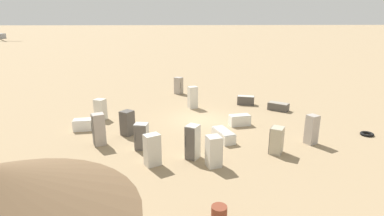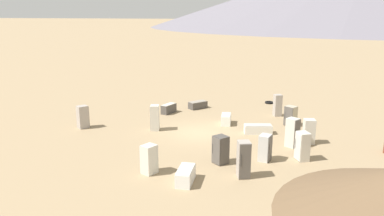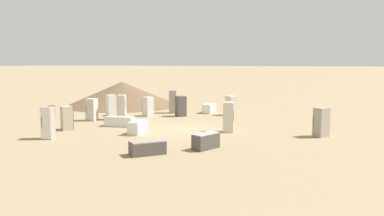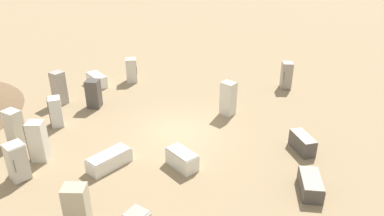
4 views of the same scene
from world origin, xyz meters
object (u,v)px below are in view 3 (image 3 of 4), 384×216
Objects in this scene: discarded_fridge_1 at (231,106)px; discarded_fridge_4 at (148,107)px; discarded_fridge_3 at (321,122)px; discarded_fridge_13 at (138,127)px; discarded_fridge_11 at (111,107)px; discarded_fridge_7 at (67,118)px; discarded_fridge_12 at (119,122)px; discarded_fridge_10 at (206,141)px; discarded_fridge_0 at (48,123)px; discarded_fridge_9 at (92,110)px; discarded_fridge_8 at (181,106)px; discarded_fridge_15 at (173,102)px; rusty_barrel at (51,111)px; discarded_fridge_14 at (147,148)px; discarded_fridge_6 at (228,117)px; discarded_fridge_5 at (209,108)px; discarded_fridge_2 at (122,105)px.

discarded_fridge_1 reaches higher than discarded_fridge_4.
discarded_fridge_4 is (-3.36, 5.69, -0.01)m from discarded_fridge_1.
discarded_fridge_3 is 10.58m from discarded_fridge_13.
discarded_fridge_11 reaches higher than discarded_fridge_3.
discarded_fridge_12 is at bearing 83.67° from discarded_fridge_7.
discarded_fridge_10 is (-1.01, -9.91, -0.36)m from discarded_fridge_7.
discarded_fridge_0 is at bearing 153.65° from discarded_fridge_12.
discarded_fridge_3 is 13.62m from discarded_fridge_4.
discarded_fridge_9 is at bearing 174.89° from discarded_fridge_10.
discarded_fridge_1 reaches higher than discarded_fridge_7.
discarded_fridge_11 is 6.22m from discarded_fridge_13.
discarded_fridge_15 reaches higher than discarded_fridge_8.
discarded_fridge_12 is 8.11m from rusty_barrel.
discarded_fridge_11 is (-3.81, 3.81, 0.13)m from discarded_fridge_8.
discarded_fridge_13 is 5.21m from discarded_fridge_14.
discarded_fridge_14 is (-6.91, 1.37, -0.60)m from discarded_fridge_6.
discarded_fridge_11 is (5.66, 10.11, 0.54)m from discarded_fridge_10.
discarded_fridge_1 is at bearing -62.95° from rusty_barrel.
discarded_fridge_4 is at bearing 43.67° from discarded_fridge_5.
discarded_fridge_10 is 2.94m from discarded_fridge_14.
discarded_fridge_13 is at bearing 141.57° from discarded_fridge_9.
discarded_fridge_1 is 9.82m from discarded_fridge_3.
discarded_fridge_12 is at bearing 147.96° from discarded_fridge_9.
discarded_fridge_9 is (-3.06, 0.43, -0.02)m from discarded_fridge_2.
discarded_fridge_10 is 0.81× the size of discarded_fridge_15.
discarded_fridge_9 is 1.03× the size of discarded_fridge_10.
discarded_fridge_11 reaches higher than discarded_fridge_4.
discarded_fridge_9 is (-7.66, 5.99, 0.43)m from discarded_fridge_5.
discarded_fridge_12 is 7.44m from discarded_fridge_15.
discarded_fridge_0 reaches higher than discarded_fridge_12.
discarded_fridge_12 is at bearing -156.61° from discarded_fridge_4.
discarded_fridge_14 is at bearing -27.84° from discarded_fridge_6.
discarded_fridge_9 is at bearing 167.61° from discarded_fridge_11.
discarded_fridge_0 is 11.30m from discarded_fridge_8.
discarded_fridge_8 is at bearing 63.41° from discarded_fridge_5.
discarded_fridge_3 is 11.90m from discarded_fridge_5.
discarded_fridge_0 is 15.26m from discarded_fridge_3.
discarded_fridge_1 is 10.18m from discarded_fridge_13.
discarded_fridge_10 reaches higher than discarded_fridge_5.
discarded_fridge_8 is 6.78m from discarded_fridge_9.
discarded_fridge_5 is at bearing 106.16° from discarded_fridge_8.
discarded_fridge_14 is 15.65m from rusty_barrel.
discarded_fridge_14 is at bearing -58.55° from discarded_fridge_13.
discarded_fridge_7 is at bearing 95.37° from discarded_fridge_9.
discarded_fridge_0 is 10.35m from discarded_fridge_6.
discarded_fridge_0 is at bearing -15.21° from discarded_fridge_2.
discarded_fridge_1 is at bearing -15.51° from discarded_fridge_11.
discarded_fridge_0 is 12.53m from discarded_fridge_15.
discarded_fridge_10 is at bearing -108.55° from rusty_barrel.
rusty_barrel is (-2.49, 5.02, -0.42)m from discarded_fridge_2.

